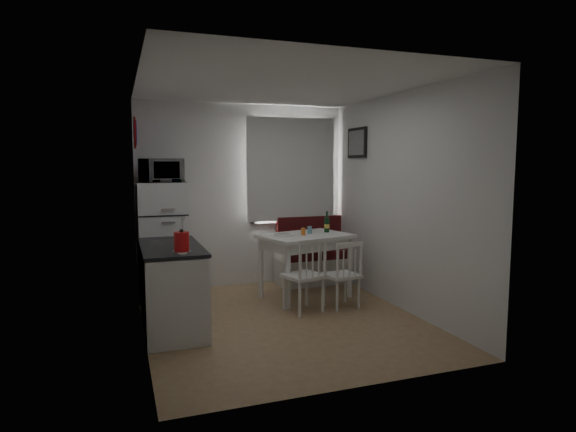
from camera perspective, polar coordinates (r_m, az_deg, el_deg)
name	(u,v)px	position (r m, az deg, el deg)	size (l,w,h in m)	color
floor	(283,320)	(5.55, -0.61, -12.24)	(3.00, 3.50, 0.02)	#96744F
ceiling	(283,85)	(5.34, -0.64, 15.29)	(3.00, 3.50, 0.02)	white
wall_back	(244,196)	(6.96, -5.30, 2.41)	(3.00, 0.02, 2.60)	white
wall_front	(357,224)	(3.69, 8.21, -0.99)	(3.00, 0.02, 2.60)	white
wall_left	(141,210)	(5.01, -17.08, 0.69)	(0.02, 3.50, 2.60)	white
wall_right	(401,202)	(5.94, 13.19, 1.63)	(0.02, 3.50, 2.60)	white
window	(290,173)	(7.13, 0.22, 5.14)	(1.22, 0.06, 1.47)	white
curtain	(291,169)	(7.06, 0.42, 5.53)	(1.35, 0.02, 1.50)	white
kitchen_counter	(172,286)	(5.33, -13.60, -8.12)	(0.62, 1.32, 1.16)	white
wall_sign	(135,133)	(6.45, -17.63, 9.40)	(0.40, 0.40, 0.03)	#1A219E
picture_frame	(357,143)	(6.87, 8.17, 8.58)	(0.04, 0.52, 0.42)	black
bench	(322,260)	(7.23, 4.00, -5.25)	(1.36, 0.52, 0.97)	white
dining_table	(305,242)	(6.31, 2.08, -3.05)	(1.27, 1.03, 0.84)	white
chair_left	(306,267)	(5.65, 2.18, -6.09)	(0.51, 0.50, 0.48)	white
chair_right	(345,268)	(5.87, 6.72, -6.10)	(0.44, 0.42, 0.44)	white
fridge	(163,241)	(6.48, -14.65, -2.84)	(0.61, 0.61, 1.52)	white
microwave	(161,170)	(6.36, -14.83, 5.24)	(0.55, 0.37, 0.30)	white
kettle	(182,242)	(4.70, -12.49, -3.03)	(0.17, 0.17, 0.23)	red
wine_bottle	(327,222)	(6.51, 4.63, -0.68)	(0.07, 0.07, 0.28)	#133C1D
drinking_glass_orange	(303,232)	(6.23, 1.82, -1.85)	(0.06, 0.06, 0.10)	orange
drinking_glass_blue	(310,230)	(6.37, 2.59, -1.66)	(0.06, 0.06, 0.10)	#6CA4B8
plate	(283,235)	(6.21, -0.56, -2.23)	(0.24, 0.24, 0.02)	white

